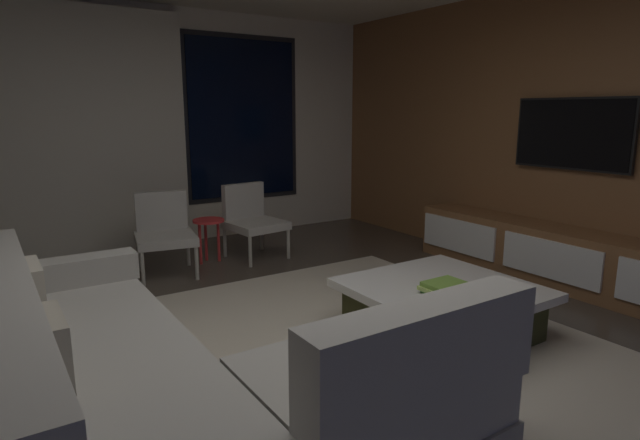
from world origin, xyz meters
name	(u,v)px	position (x,y,z in m)	size (l,w,h in m)	color
floor	(306,374)	(0.00, 0.00, 0.00)	(9.20, 9.20, 0.00)	#473D33
back_wall_with_window	(130,130)	(-0.06, 3.62, 1.34)	(6.60, 0.30, 2.70)	beige
media_wall	(607,135)	(3.06, 0.00, 1.35)	(0.12, 7.80, 2.70)	brown
area_rug	(363,364)	(0.35, -0.10, 0.01)	(3.20, 3.80, 0.01)	beige
sectional_couch	(169,383)	(-0.88, -0.18, 0.29)	(1.98, 2.50, 0.82)	gray
coffee_table	(441,309)	(1.10, -0.03, 0.19)	(1.16, 1.16, 0.36)	#2E2F14
book_stack_on_coffee_table	(444,287)	(0.99, -0.14, 0.40)	(0.30, 0.21, 0.08)	#449845
accent_chair_near_window	(251,217)	(0.88, 2.54, 0.43)	(0.60, 0.62, 0.78)	#B2ADA0
accent_chair_by_curtain	(164,229)	(-0.09, 2.46, 0.43)	(0.63, 0.65, 0.78)	#B2ADA0
side_stool	(208,227)	(0.40, 2.56, 0.37)	(0.32, 0.32, 0.46)	red
media_console	(569,261)	(2.77, 0.05, 0.25)	(0.46, 3.10, 0.52)	brown
mounted_tv	(572,134)	(2.95, 0.25, 1.35)	(0.05, 1.10, 0.64)	black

